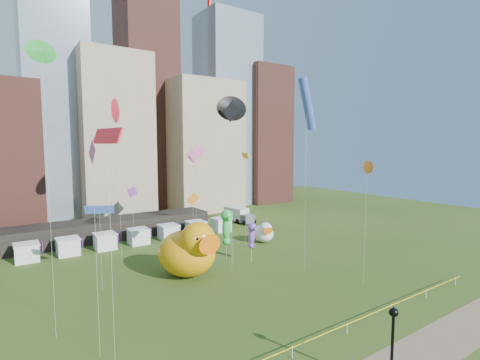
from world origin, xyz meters
TOP-DOWN VIEW (x-y plane):
  - ground at (0.00, 0.00)m, footprint 160.00×160.00m
  - skyline at (2.25, 61.06)m, footprint 101.00×23.00m
  - crane_right at (30.89, 64.00)m, footprint 23.00×1.00m
  - pavilion at (-4.00, 42.00)m, footprint 38.00×6.00m
  - vendor_tents at (1.02, 36.00)m, footprint 33.24×2.80m
  - caution_tape at (0.00, 0.00)m, footprint 50.00×0.06m
  - big_duck at (1.24, 18.92)m, footprint 7.31×9.18m
  - small_duck at (17.63, 25.73)m, footprint 4.22×4.79m
  - seahorse_green at (8.10, 21.55)m, footprint 1.91×2.23m
  - seahorse_purple at (10.44, 19.12)m, footprint 1.17×1.47m
  - lamppost at (2.76, -6.00)m, footprint 0.57×0.57m
  - box_truck at (22.89, 40.69)m, footprint 3.30×6.98m
  - kite_0 at (-3.75, 28.63)m, footprint 1.76×2.85m
  - kite_1 at (8.78, 31.59)m, footprint 3.04×0.85m
  - kite_2 at (6.26, 17.53)m, footprint 2.60×0.54m
  - kite_3 at (-13.60, 12.62)m, footprint 1.57×0.89m
  - kite_5 at (14.28, 13.31)m, footprint 3.81×2.14m
  - kite_6 at (3.56, 22.33)m, footprint 1.64×0.33m
  - kite_8 at (-10.71, 6.41)m, footprint 1.17×3.37m
  - kite_9 at (-11.37, 7.87)m, footprint 0.10×1.75m
  - kite_10 at (7.73, 19.51)m, footprint 3.04×0.53m
  - kite_12 at (13.73, 25.23)m, footprint 1.32×2.91m
  - kite_13 at (-8.16, 20.51)m, footprint 2.81×1.59m
  - kite_14 at (16.17, 6.03)m, footprint 0.70×1.34m
  - kite_15 at (-1.13, 31.61)m, footprint 2.49×3.57m

SIDE VIEW (x-z plane):
  - ground at x=0.00m, z-range 0.00..0.00m
  - caution_tape at x=0.00m, z-range 0.23..1.13m
  - vendor_tents at x=1.02m, z-range -0.09..2.31m
  - box_truck at x=22.89m, z-range 0.04..2.90m
  - small_duck at x=17.63m, z-range -0.14..3.22m
  - pavilion at x=-4.00m, z-range 0.00..3.20m
  - big_duck at x=1.24m, z-range -0.28..6.47m
  - lamppost at x=2.76m, z-range 0.61..6.07m
  - seahorse_purple at x=10.44m, z-range 1.19..6.39m
  - seahorse_green at x=8.10m, z-range 1.43..8.26m
  - kite_6 at x=3.56m, z-range 3.62..12.95m
  - kite_13 at x=-8.16m, z-range 4.05..13.11m
  - kite_15 at x=-1.13m, z-range 4.08..13.44m
  - kite_14 at x=16.17m, z-range 6.06..19.68m
  - kite_12 at x=13.73m, z-range 6.58..20.79m
  - kite_1 at x=8.78m, z-range 6.06..21.65m
  - kite_9 at x=-11.37m, z-range 6.40..22.09m
  - kite_8 at x=-10.71m, z-range 7.60..23.97m
  - kite_2 at x=6.26m, z-range 8.52..29.07m
  - kite_0 at x=-3.75m, z-range 9.03..30.16m
  - kite_10 at x=7.73m, z-range 9.12..30.41m
  - kite_5 at x=14.28m, z-range 8.55..31.90m
  - skyline at x=2.25m, z-range -12.56..55.44m
  - kite_3 at x=-13.60m, z-range 10.54..33.50m
  - crane_right at x=30.89m, z-range 8.90..84.90m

